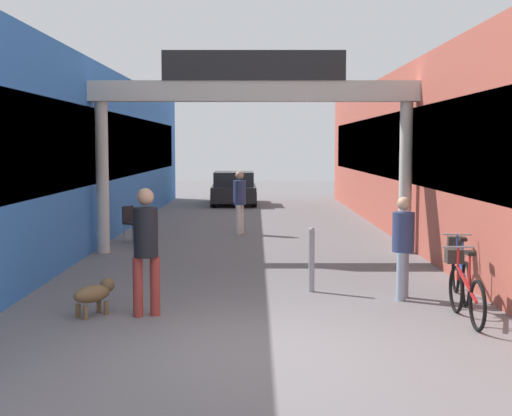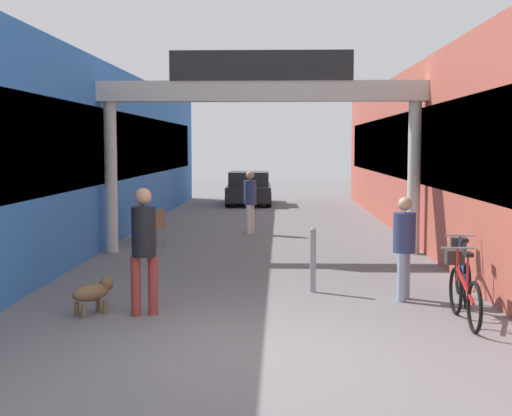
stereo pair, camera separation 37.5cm
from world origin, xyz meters
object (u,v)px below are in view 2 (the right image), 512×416
object	(u,v)px
bollard_post_metal	(313,259)
parked_car_black	(249,189)
dog_on_leash	(94,292)
bicycle_red_nearest	(463,290)
pedestrian_with_dog	(144,242)
cafe_chair_wood_nearer	(156,224)
bicycle_blue_second	(462,271)
pedestrian_companion	(404,242)
pedestrian_carrying_crate	(250,198)
cafe_chair_black_farther	(141,220)

from	to	relation	value
bollard_post_metal	parked_car_black	world-z (taller)	parked_car_black
dog_on_leash	bicycle_red_nearest	bearing A→B (deg)	-2.67
dog_on_leash	parked_car_black	world-z (taller)	parked_car_black
parked_car_black	bicycle_red_nearest	bearing A→B (deg)	-78.97
bicycle_red_nearest	bollard_post_metal	distance (m)	2.70
pedestrian_with_dog	cafe_chair_wood_nearer	bearing A→B (deg)	98.67
bicycle_blue_second	bollard_post_metal	bearing A→B (deg)	169.08
pedestrian_companion	parked_car_black	bearing A→B (deg)	100.04
bollard_post_metal	parked_car_black	xyz separation A→B (m)	(-1.81, 17.38, 0.10)
pedestrian_companion	cafe_chair_wood_nearer	size ratio (longest dim) A/B	1.79
parked_car_black	cafe_chair_wood_nearer	bearing A→B (deg)	-97.80
pedestrian_carrying_crate	cafe_chair_black_farther	bearing A→B (deg)	-149.18
bicycle_blue_second	cafe_chair_wood_nearer	distance (m)	8.05
pedestrian_with_dog	bollard_post_metal	distance (m)	2.99
pedestrian_carrying_crate	parked_car_black	xyz separation A→B (m)	(-0.46, 9.76, -0.33)
bicycle_red_nearest	bicycle_blue_second	bearing A→B (deg)	76.36
bicycle_red_nearest	parked_car_black	distance (m)	19.60
bicycle_blue_second	cafe_chair_black_farther	bearing A→B (deg)	134.13
bicycle_red_nearest	bollard_post_metal	size ratio (longest dim) A/B	1.59
pedestrian_companion	bollard_post_metal	size ratio (longest dim) A/B	1.50
pedestrian_with_dog	bicycle_red_nearest	world-z (taller)	pedestrian_with_dog
pedestrian_companion	cafe_chair_black_farther	world-z (taller)	pedestrian_companion
pedestrian_carrying_crate	cafe_chair_black_farther	xyz separation A→B (m)	(-2.65, -1.58, -0.43)
bicycle_blue_second	cafe_chair_wood_nearer	world-z (taller)	bicycle_blue_second
bicycle_red_nearest	bicycle_blue_second	world-z (taller)	same
pedestrian_with_dog	pedestrian_companion	distance (m)	3.96
pedestrian_companion	bicycle_blue_second	xyz separation A→B (m)	(0.92, 0.12, -0.47)
cafe_chair_black_farther	parked_car_black	size ratio (longest dim) A/B	0.22
bicycle_red_nearest	bollard_post_metal	world-z (taller)	bollard_post_metal
pedestrian_carrying_crate	bicycle_blue_second	xyz separation A→B (m)	(3.63, -8.06, -0.54)
pedestrian_with_dog	bollard_post_metal	world-z (taller)	pedestrian_with_dog
pedestrian_companion	bollard_post_metal	world-z (taller)	pedestrian_companion
bicycle_red_nearest	cafe_chair_black_farther	bearing A→B (deg)	126.92
dog_on_leash	bollard_post_metal	distance (m)	3.56
pedestrian_carrying_crate	parked_car_black	bearing A→B (deg)	92.70
pedestrian_companion	bicycle_blue_second	bearing A→B (deg)	7.23
pedestrian_companion	bollard_post_metal	xyz separation A→B (m)	(-1.37, 0.56, -0.37)
pedestrian_with_dog	parked_car_black	distance (m)	19.05
pedestrian_with_dog	bicycle_blue_second	size ratio (longest dim) A/B	1.07
bicycle_blue_second	parked_car_black	xyz separation A→B (m)	(-4.09, 17.82, 0.21)
pedestrian_carrying_crate	bollard_post_metal	bearing A→B (deg)	-79.99
dog_on_leash	cafe_chair_black_farther	bearing A→B (deg)	96.19
pedestrian_companion	pedestrian_carrying_crate	size ratio (longest dim) A/B	0.94
pedestrian_with_dog	bollard_post_metal	size ratio (longest dim) A/B	1.69
parked_car_black	pedestrian_carrying_crate	bearing A→B (deg)	-87.30
bicycle_red_nearest	cafe_chair_wood_nearer	world-z (taller)	bicycle_red_nearest
pedestrian_with_dog	dog_on_leash	size ratio (longest dim) A/B	2.65
pedestrian_companion	dog_on_leash	bearing A→B (deg)	-166.72
pedestrian_with_dog	pedestrian_carrying_crate	size ratio (longest dim) A/B	1.05
pedestrian_companion	bicycle_red_nearest	bearing A→B (deg)	-66.35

